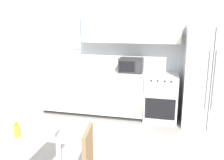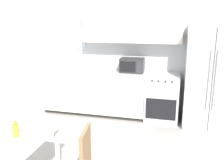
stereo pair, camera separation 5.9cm
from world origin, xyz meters
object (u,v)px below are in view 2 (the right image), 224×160
Objects in this scene: refrigerator at (209,77)px; drink_bottle at (16,130)px; coffee_mug at (112,72)px; oven_range at (162,97)px; microwave at (132,65)px.

refrigerator is 9.13× the size of drink_bottle.
refrigerator reaches higher than coffee_mug.
refrigerator is 3.44m from drink_bottle.
drink_bottle is (-1.37, -2.69, 0.38)m from oven_range.
microwave is (-1.46, 0.17, 0.12)m from refrigerator.
microwave is 2.33× the size of drink_bottle.
drink_bottle reaches higher than oven_range.
refrigerator is 1.47m from microwave.
oven_range is 0.96m from refrigerator.
refrigerator is at bearing -3.93° from oven_range.
microwave reaches higher than drink_bottle.
refrigerator is at bearing 50.09° from drink_bottle.
oven_range is 1.11m from coffee_mug.
microwave is at bearing 39.08° from coffee_mug.
oven_range is 0.87m from microwave.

